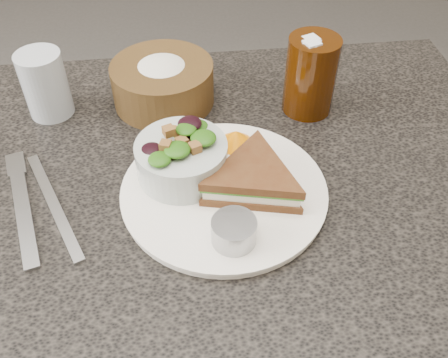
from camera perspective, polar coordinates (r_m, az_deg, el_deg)
dining_table at (r=1.00m, az=-3.06°, el=-16.02°), size 1.00×0.70×0.75m
dinner_plate at (r=0.68m, az=0.00°, el=-1.45°), size 0.28×0.28×0.01m
sandwich at (r=0.66m, az=3.37°, el=0.01°), size 0.19×0.19×0.04m
salad_bowl at (r=0.67m, az=-4.89°, el=2.87°), size 0.15×0.15×0.07m
dressing_ramekin at (r=0.60m, az=1.14°, el=-6.01°), size 0.06×0.06×0.03m
orange_wedge at (r=0.73m, az=1.38°, el=4.75°), size 0.07×0.07×0.02m
fork at (r=0.71m, az=-21.95°, el=-3.50°), size 0.07×0.19×0.01m
knife at (r=0.70m, az=-18.87°, el=-2.76°), size 0.10×0.20×0.00m
bread_basket at (r=0.83m, az=-7.05°, el=11.48°), size 0.17×0.17×0.09m
cola_glass at (r=0.80m, az=9.92°, el=11.94°), size 0.09×0.09×0.14m
water_glass at (r=0.84m, az=-19.77°, el=10.14°), size 0.09×0.09×0.11m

